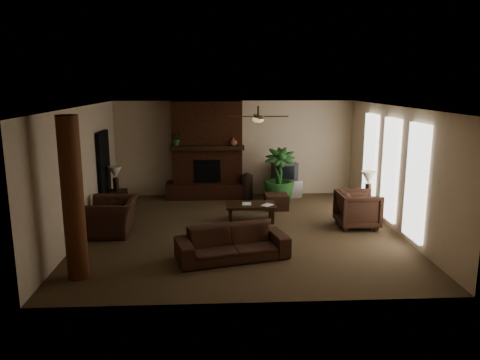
{
  "coord_description": "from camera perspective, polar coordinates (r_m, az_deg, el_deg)",
  "views": [
    {
      "loc": [
        -0.55,
        -9.98,
        3.31
      ],
      "look_at": [
        0.0,
        0.4,
        1.1
      ],
      "focal_mm": 34.37,
      "sensor_mm": 36.0,
      "label": 1
    }
  ],
  "objects": [
    {
      "name": "side_table_left",
      "position": [
        12.46,
        -14.88,
        -2.51
      ],
      "size": [
        0.6,
        0.6,
        0.55
      ],
      "primitive_type": "cube",
      "rotation": [
        0.0,
        0.0,
        0.22
      ],
      "color": "black",
      "rests_on": "ground"
    },
    {
      "name": "armchair_left",
      "position": [
        10.61,
        -15.64,
        -3.68
      ],
      "size": [
        0.78,
        1.2,
        1.04
      ],
      "primitive_type": "imported",
      "rotation": [
        0.0,
        0.0,
        -1.57
      ],
      "color": "#3D251A",
      "rests_on": "ground"
    },
    {
      "name": "doorway",
      "position": [
        12.34,
        -16.53,
        0.95
      ],
      "size": [
        0.1,
        1.0,
        2.1
      ],
      "primitive_type": "cube",
      "color": "black",
      "rests_on": "ground"
    },
    {
      "name": "tv",
      "position": [
        13.51,
        5.56,
        1.07
      ],
      "size": [
        0.76,
        0.68,
        0.52
      ],
      "color": "#343437",
      "rests_on": "tv_stand"
    },
    {
      "name": "mantel_plant",
      "position": [
        13.14,
        -7.88,
        4.96
      ],
      "size": [
        0.47,
        0.5,
        0.33
      ],
      "primitive_type": "imported",
      "rotation": [
        0.0,
        0.0,
        -0.24
      ],
      "color": "#245020",
      "rests_on": "fireplace"
    },
    {
      "name": "windows",
      "position": [
        11.11,
        18.13,
        1.24
      ],
      "size": [
        0.08,
        3.65,
        2.35
      ],
      "color": "white",
      "rests_on": "ground"
    },
    {
      "name": "floor_plant",
      "position": [
        12.85,
        4.83,
        -0.99
      ],
      "size": [
        1.02,
        1.62,
        0.86
      ],
      "primitive_type": "imported",
      "rotation": [
        0.0,
        0.0,
        -0.11
      ],
      "color": "#245020",
      "rests_on": "ground"
    },
    {
      "name": "mantel_vase",
      "position": [
        13.06,
        -0.82,
        4.79
      ],
      "size": [
        0.26,
        0.27,
        0.22
      ],
      "primitive_type": "imported",
      "rotation": [
        0.0,
        0.0,
        0.21
      ],
      "color": "brown",
      "rests_on": "fireplace"
    },
    {
      "name": "fireplace",
      "position": [
        13.38,
        -4.06,
        2.7
      ],
      "size": [
        2.4,
        0.7,
        2.8
      ],
      "color": "#452112",
      "rests_on": "ground"
    },
    {
      "name": "room_shell",
      "position": [
        10.17,
        0.12,
        1.19
      ],
      "size": [
        7.0,
        7.0,
        7.0
      ],
      "color": "brown",
      "rests_on": "ground"
    },
    {
      "name": "lamp_left",
      "position": [
        12.26,
        -15.22,
        0.72
      ],
      "size": [
        0.46,
        0.46,
        0.65
      ],
      "color": "black",
      "rests_on": "side_table_left"
    },
    {
      "name": "floor_vase",
      "position": [
        13.25,
        0.86,
        -0.55
      ],
      "size": [
        0.34,
        0.34,
        0.77
      ],
      "color": "#2E211A",
      "rests_on": "ground"
    },
    {
      "name": "tv_stand",
      "position": [
        13.63,
        5.71,
        -1.03
      ],
      "size": [
        0.94,
        0.68,
        0.5
      ],
      "primitive_type": "cube",
      "rotation": [
        0.0,
        0.0,
        0.23
      ],
      "color": "silver",
      "rests_on": "ground"
    },
    {
      "name": "lamp_right",
      "position": [
        11.58,
        15.67,
        0.05
      ],
      "size": [
        0.45,
        0.45,
        0.65
      ],
      "color": "black",
      "rests_on": "side_table_right"
    },
    {
      "name": "book_b",
      "position": [
        11.01,
        2.95,
        -2.39
      ],
      "size": [
        0.18,
        0.15,
        0.29
      ],
      "primitive_type": "imported",
      "rotation": [
        0.0,
        0.0,
        -0.68
      ],
      "color": "#999999",
      "rests_on": "coffee_table"
    },
    {
      "name": "log_column",
      "position": [
        8.18,
        -20.03,
        -2.24
      ],
      "size": [
        0.36,
        0.36,
        2.8
      ],
      "primitive_type": "cylinder",
      "color": "#5B2E16",
      "rests_on": "ground"
    },
    {
      "name": "book_a",
      "position": [
        11.03,
        0.27,
        -2.35
      ],
      "size": [
        0.22,
        0.04,
        0.29
      ],
      "primitive_type": "imported",
      "rotation": [
        0.0,
        0.0,
        -0.08
      ],
      "color": "#999999",
      "rests_on": "coffee_table"
    },
    {
      "name": "coffee_table",
      "position": [
        11.13,
        1.37,
        -3.29
      ],
      "size": [
        1.2,
        0.7,
        0.43
      ],
      "color": "black",
      "rests_on": "ground"
    },
    {
      "name": "ottoman",
      "position": [
        12.32,
        4.53,
        -2.66
      ],
      "size": [
        0.6,
        0.6,
        0.4
      ],
      "primitive_type": "cube",
      "rotation": [
        0.0,
        0.0,
        0.0
      ],
      "color": "#3D251A",
      "rests_on": "ground"
    },
    {
      "name": "side_table_right",
      "position": [
        11.71,
        15.53,
        -3.47
      ],
      "size": [
        0.66,
        0.66,
        0.55
      ],
      "primitive_type": "cube",
      "rotation": [
        0.0,
        0.0,
        -0.43
      ],
      "color": "black",
      "rests_on": "ground"
    },
    {
      "name": "armchair_right",
      "position": [
        11.02,
        14.41,
        -3.34
      ],
      "size": [
        0.86,
        0.91,
        0.93
      ],
      "primitive_type": "imported",
      "rotation": [
        0.0,
        0.0,
        1.58
      ],
      "color": "#3D251A",
      "rests_on": "ground"
    },
    {
      "name": "ceiling_fan",
      "position": [
        10.35,
        2.26,
        7.67
      ],
      "size": [
        1.35,
        1.35,
        0.37
      ],
      "color": "black",
      "rests_on": "ceiling"
    },
    {
      "name": "sofa",
      "position": [
        8.81,
        -0.97,
        -7.19
      ],
      "size": [
        2.2,
        1.13,
        0.83
      ],
      "primitive_type": "imported",
      "rotation": [
        0.0,
        0.0,
        0.25
      ],
      "color": "#3D251A",
      "rests_on": "ground"
    }
  ]
}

